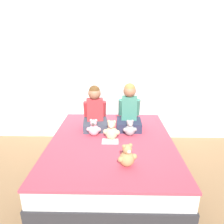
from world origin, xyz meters
TOP-DOWN VIEW (x-y plane):
  - ground_plane at (0.00, 0.00)m, footprint 14.00×14.00m
  - wall_behind_bed at (0.00, 1.11)m, footprint 8.00×0.06m
  - bed at (0.00, 0.00)m, footprint 1.61×1.95m
  - child_on_left at (-0.25, 0.39)m, footprint 0.39×0.40m
  - child_on_right at (0.25, 0.39)m, footprint 0.36×0.35m
  - teddy_bear_held_by_left_child at (-0.25, 0.13)m, footprint 0.20×0.15m
  - teddy_bear_held_by_right_child at (0.25, 0.14)m, footprint 0.19×0.14m
  - teddy_bear_between_children at (0.00, 0.03)m, footprint 0.22×0.17m
  - teddy_bear_at_foot_of_bed at (0.17, -0.57)m, footprint 0.20×0.16m
  - sign_card at (-0.02, -0.05)m, footprint 0.21×0.15m

SIDE VIEW (x-z plane):
  - ground_plane at x=0.00m, z-range 0.00..0.00m
  - bed at x=0.00m, z-range 0.00..0.49m
  - sign_card at x=-0.02m, z-range 0.49..0.50m
  - teddy_bear_held_by_right_child at x=0.25m, z-range 0.48..0.70m
  - teddy_bear_held_by_left_child at x=-0.25m, z-range 0.47..0.71m
  - teddy_bear_at_foot_of_bed at x=0.17m, z-range 0.47..0.73m
  - teddy_bear_between_children at x=0.00m, z-range 0.47..0.74m
  - child_on_left at x=-0.25m, z-range 0.43..1.07m
  - child_on_right at x=0.25m, z-range 0.43..1.10m
  - wall_behind_bed at x=0.00m, z-range 0.00..2.50m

